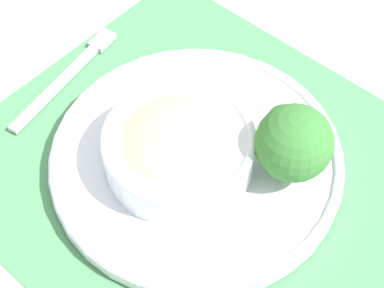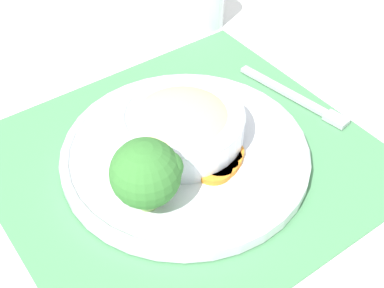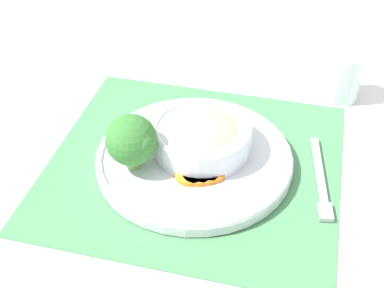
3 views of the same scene
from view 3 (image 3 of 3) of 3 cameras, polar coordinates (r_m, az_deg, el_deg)
ground_plane at (r=0.85m, az=0.25°, el=-2.23°), size 4.00×4.00×0.00m
placemat at (r=0.85m, az=0.25°, el=-2.12°), size 0.47×0.44×0.00m
plate at (r=0.84m, az=0.25°, el=-1.45°), size 0.31×0.31×0.02m
bowl at (r=0.83m, az=1.07°, el=0.91°), size 0.16×0.16×0.05m
broccoli_floret at (r=0.79m, az=-6.46°, el=0.40°), size 0.08×0.08×0.09m
carrot_slice_near at (r=0.80m, az=-0.20°, el=-3.31°), size 0.05×0.05×0.01m
carrot_slice_middle at (r=0.80m, az=0.58°, el=-3.32°), size 0.05×0.05×0.01m
carrot_slice_far at (r=0.80m, az=1.34°, el=-3.21°), size 0.05×0.05×0.01m
carrot_slice_extra at (r=0.80m, az=2.05°, el=-3.00°), size 0.05×0.05×0.01m
water_glass at (r=1.02m, az=15.73°, el=6.76°), size 0.07×0.07×0.09m
fork at (r=0.83m, az=13.62°, el=-4.25°), size 0.05×0.18×0.01m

